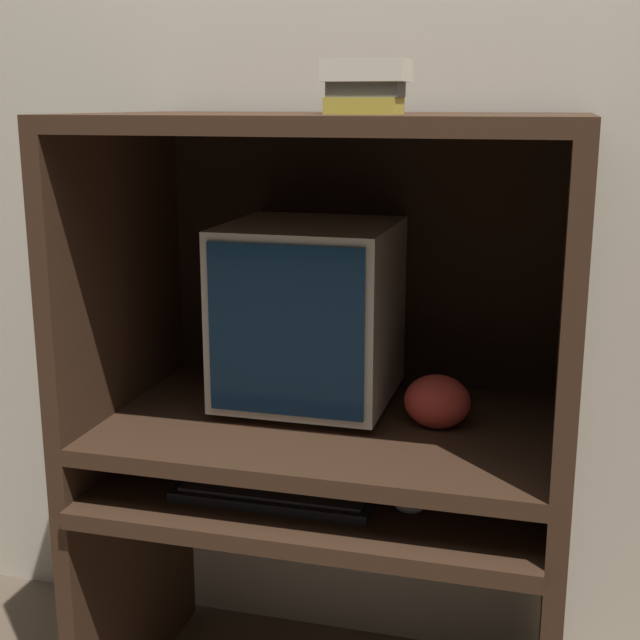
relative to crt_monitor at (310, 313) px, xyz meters
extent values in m
cube|color=beige|center=(0.07, 0.28, 0.34)|extent=(6.00, 0.06, 2.60)
cube|color=#382316|center=(-0.43, -0.10, -0.66)|extent=(0.04, 0.63, 0.62)
cube|color=#382316|center=(0.57, -0.10, -0.66)|extent=(0.04, 0.63, 0.62)
cube|color=#382316|center=(0.07, -0.25, -0.36)|extent=(0.96, 0.37, 0.04)
cube|color=#382316|center=(-0.43, -0.10, -0.28)|extent=(0.04, 0.63, 0.13)
cube|color=#382316|center=(0.57, -0.10, -0.28)|extent=(0.04, 0.63, 0.13)
cube|color=#382316|center=(0.07, -0.10, -0.24)|extent=(0.96, 0.63, 0.04)
cube|color=#382316|center=(-0.43, -0.10, 0.11)|extent=(0.04, 0.63, 0.66)
cube|color=#382316|center=(0.57, -0.10, 0.11)|extent=(0.04, 0.63, 0.66)
cube|color=#382316|center=(0.07, -0.10, 0.43)|extent=(0.96, 0.63, 0.04)
cube|color=black|center=(0.07, 0.21, 0.11)|extent=(0.96, 0.01, 0.66)
cylinder|color=beige|center=(0.00, 0.00, -0.21)|extent=(0.21, 0.21, 0.02)
cube|color=beige|center=(0.00, 0.00, 0.00)|extent=(0.37, 0.38, 0.40)
cube|color=navy|center=(0.00, -0.19, 0.00)|extent=(0.34, 0.01, 0.37)
cube|color=black|center=(-0.01, -0.25, -0.34)|extent=(0.43, 0.16, 0.02)
cube|color=#333335|center=(-0.01, -0.25, -0.32)|extent=(0.39, 0.12, 0.01)
ellipsoid|color=#B7B7B7|center=(0.28, -0.24, -0.33)|extent=(0.06, 0.04, 0.03)
ellipsoid|color=#BC382D|center=(0.31, -0.08, -0.16)|extent=(0.14, 0.11, 0.12)
cube|color=gold|center=(0.16, -0.19, 0.46)|extent=(0.14, 0.12, 0.03)
cube|color=#4C4C51|center=(0.17, -0.19, 0.49)|extent=(0.14, 0.09, 0.03)
cube|color=beige|center=(0.17, -0.19, 0.53)|extent=(0.16, 0.11, 0.04)
camera|label=1|loc=(0.54, -1.90, 0.47)|focal=50.00mm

